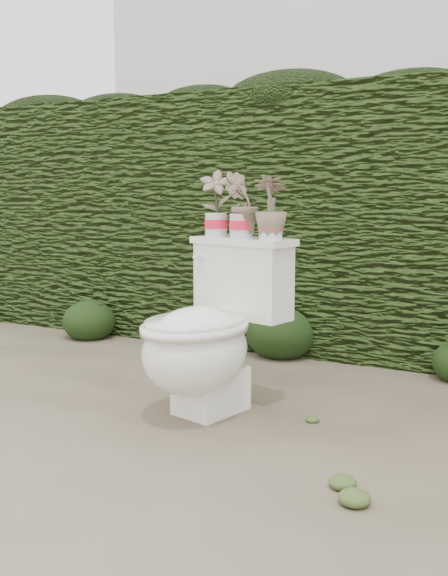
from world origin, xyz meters
The scene contains 8 objects.
ground centered at (0.00, 0.00, 0.00)m, with size 60.00×60.00×0.00m, color #84765B.
hedge centered at (0.00, 1.60, 0.80)m, with size 8.00×1.00×1.60m, color #38521B.
toilet centered at (0.18, 0.01, 0.36)m, with size 0.61×0.77×0.78m.
potted_plant_left centered at (0.08, 0.28, 0.93)m, with size 0.16×0.11×0.30m, color #298329.
potted_plant_center centered at (0.23, 0.24, 0.92)m, with size 0.16×0.13×0.29m, color #298329.
potted_plant_right centered at (0.39, 0.20, 0.91)m, with size 0.15×0.15×0.26m, color #298329.
liriope_clump_1 centered at (-1.27, 0.98, 0.14)m, with size 0.36×0.36×0.29m, color #203713.
liriope_clump_2 centered at (0.08, 1.12, 0.17)m, with size 0.43×0.43×0.34m, color #203713.
Camera 1 is at (1.50, -2.43, 0.97)m, focal length 40.00 mm.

